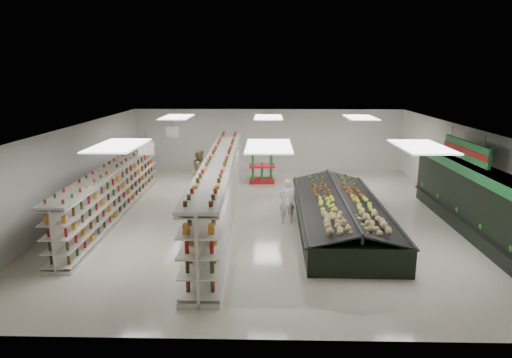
{
  "coord_description": "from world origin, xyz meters",
  "views": [
    {
      "loc": [
        -0.04,
        -15.9,
        5.04
      ],
      "look_at": [
        -0.44,
        0.33,
        1.26
      ],
      "focal_mm": 32.0,
      "sensor_mm": 36.0,
      "label": 1
    }
  ],
  "objects_px": {
    "gondola_left": "(115,192)",
    "soda_endcap": "(262,167)",
    "shopper_main": "(287,201)",
    "gondola_center": "(220,191)",
    "shopper_background": "(200,170)",
    "produce_island": "(340,212)"
  },
  "relations": [
    {
      "from": "shopper_main",
      "to": "shopper_background",
      "type": "distance_m",
      "value": 5.62
    },
    {
      "from": "produce_island",
      "to": "soda_endcap",
      "type": "relative_size",
      "value": 5.22
    },
    {
      "from": "gondola_center",
      "to": "shopper_background",
      "type": "distance_m",
      "value": 4.15
    },
    {
      "from": "gondola_center",
      "to": "soda_endcap",
      "type": "xyz_separation_m",
      "value": [
        1.39,
        5.48,
        -0.29
      ]
    },
    {
      "from": "produce_island",
      "to": "shopper_main",
      "type": "bearing_deg",
      "value": 165.01
    },
    {
      "from": "produce_island",
      "to": "shopper_main",
      "type": "relative_size",
      "value": 5.12
    },
    {
      "from": "gondola_center",
      "to": "gondola_left",
      "type": "bearing_deg",
      "value": 172.48
    },
    {
      "from": "gondola_left",
      "to": "soda_endcap",
      "type": "distance_m",
      "value": 7.31
    },
    {
      "from": "produce_island",
      "to": "soda_endcap",
      "type": "distance_m",
      "value": 6.87
    },
    {
      "from": "shopper_main",
      "to": "gondola_left",
      "type": "bearing_deg",
      "value": -17.34
    },
    {
      "from": "gondola_center",
      "to": "shopper_background",
      "type": "relative_size",
      "value": 7.05
    },
    {
      "from": "gondola_left",
      "to": "produce_island",
      "type": "relative_size",
      "value": 1.33
    },
    {
      "from": "gondola_left",
      "to": "shopper_main",
      "type": "bearing_deg",
      "value": -8.82
    },
    {
      "from": "gondola_center",
      "to": "soda_endcap",
      "type": "height_order",
      "value": "gondola_center"
    },
    {
      "from": "gondola_left",
      "to": "soda_endcap",
      "type": "relative_size",
      "value": 6.92
    },
    {
      "from": "gondola_left",
      "to": "shopper_background",
      "type": "height_order",
      "value": "shopper_background"
    },
    {
      "from": "gondola_center",
      "to": "shopper_main",
      "type": "bearing_deg",
      "value": -10.83
    },
    {
      "from": "gondola_center",
      "to": "shopper_background",
      "type": "height_order",
      "value": "gondola_center"
    },
    {
      "from": "gondola_center",
      "to": "shopper_main",
      "type": "height_order",
      "value": "gondola_center"
    },
    {
      "from": "soda_endcap",
      "to": "gondola_left",
      "type": "bearing_deg",
      "value": -136.16
    },
    {
      "from": "soda_endcap",
      "to": "shopper_main",
      "type": "xyz_separation_m",
      "value": [
        0.92,
        -5.87,
        0.04
      ]
    },
    {
      "from": "produce_island",
      "to": "gondola_left",
      "type": "bearing_deg",
      "value": 170.88
    }
  ]
}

